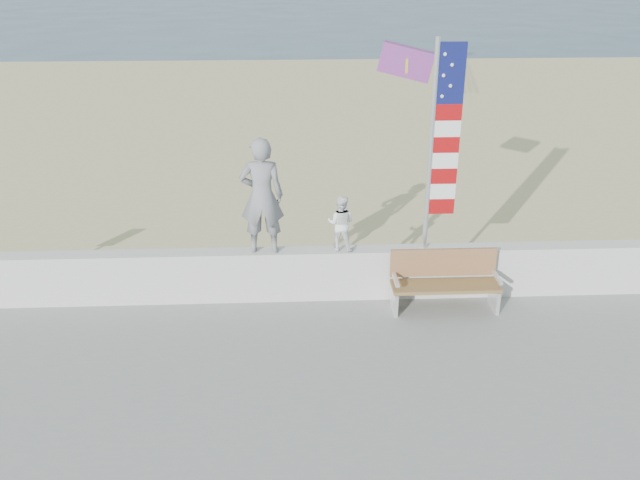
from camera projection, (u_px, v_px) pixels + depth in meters
The scene contains 8 objects.
ground at pixel (312, 371), 10.12m from camera, with size 220.00×220.00×0.00m, color #2E475D.
sand at pixel (300, 178), 18.34m from camera, with size 90.00×40.00×0.08m, color #CDBF89.
seawall at pixel (308, 274), 11.70m from camera, with size 30.00×0.35×0.90m, color silver.
adult at pixel (262, 196), 11.09m from camera, with size 0.72×0.47×1.98m, color gray.
child at pixel (341, 223), 11.35m from camera, with size 0.47×0.37×0.96m, color white.
bench at pixel (444, 280), 11.36m from camera, with size 1.80×0.57×1.00m.
flag at pixel (439, 139), 10.84m from camera, with size 0.50×0.08×3.50m.
parafoil_kite at pixel (408, 62), 12.00m from camera, with size 1.05×0.50×0.70m.
Camera 1 is at (-0.28, -8.47, 5.87)m, focal length 38.00 mm.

